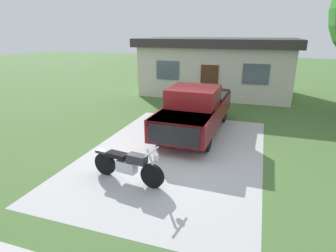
% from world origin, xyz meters
% --- Properties ---
extents(ground_plane, '(80.00, 80.00, 0.00)m').
position_xyz_m(ground_plane, '(0.00, 0.00, 0.00)').
color(ground_plane, '#4B6F36').
extents(driveway_pad, '(5.66, 8.51, 0.01)m').
position_xyz_m(driveway_pad, '(0.00, 0.00, 0.00)').
color(driveway_pad, '#B7B7B7').
rests_on(driveway_pad, ground).
extents(motorcycle, '(2.20, 0.71, 1.09)m').
position_xyz_m(motorcycle, '(-0.68, -2.17, 0.47)').
color(motorcycle, black).
rests_on(motorcycle, ground).
extents(pickup_truck, '(2.13, 5.67, 1.90)m').
position_xyz_m(pickup_truck, '(0.15, 2.37, 0.95)').
color(pickup_truck, black).
rests_on(pickup_truck, ground).
extents(neighbor_house, '(9.60, 5.60, 3.50)m').
position_xyz_m(neighbor_house, '(-0.30, 10.13, 1.79)').
color(neighbor_house, beige).
rests_on(neighbor_house, ground).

